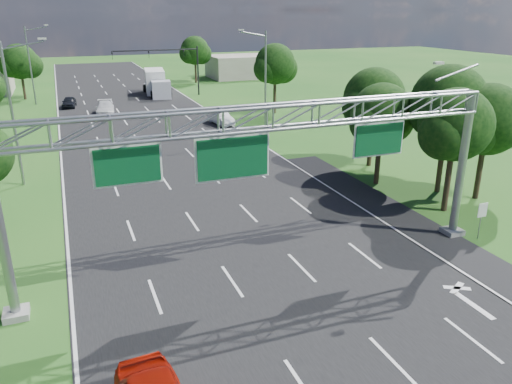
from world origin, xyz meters
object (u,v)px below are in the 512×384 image
sign_gantry (271,131)px  regulatory_sign (482,213)px  traffic_signal (174,60)px  box_truck (156,83)px

sign_gantry → regulatory_sign: size_ratio=11.19×
regulatory_sign → traffic_signal: (-4.92, 54.02, 3.66)m
box_truck → sign_gantry: bearing=-87.4°
traffic_signal → box_truck: (-2.31, 2.39, -3.46)m
regulatory_sign → box_truck: (-7.23, 56.41, 0.20)m
regulatory_sign → sign_gantry: bearing=175.2°
sign_gantry → traffic_signal: size_ratio=1.92×
regulatory_sign → box_truck: bearing=97.3°
traffic_signal → sign_gantry: bearing=-97.7°
regulatory_sign → traffic_signal: size_ratio=0.17×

